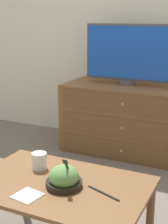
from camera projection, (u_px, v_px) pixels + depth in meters
The scene contains 9 objects.
ground_plane at pixel (140, 141), 3.53m from camera, with size 12.00×12.00×0.00m, color #70665B.
wall_back at pixel (147, 10), 3.20m from camera, with size 12.00×0.05×2.60m.
dresser at pixel (132, 120), 3.18m from camera, with size 1.26×0.56×0.64m.
tv at pixel (128, 54), 3.07m from camera, with size 0.80×0.14×0.54m.
coffee_table at pixel (59, 194), 1.76m from camera, with size 0.91×0.60×0.42m.
takeout_bowl at pixel (64, 178), 1.71m from camera, with size 0.18×0.18×0.17m.
drink_cup at pixel (39, 162), 1.91m from camera, with size 0.08×0.08×0.09m.
napkin at pixel (28, 196), 1.63m from camera, with size 0.14×0.14×0.00m.
knife at pixel (103, 193), 1.65m from camera, with size 0.19×0.08×0.01m.
Camera 1 is at (0.90, -3.24, 1.25)m, focal length 55.00 mm.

